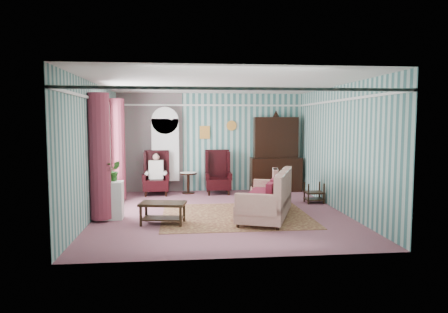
{
  "coord_description": "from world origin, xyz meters",
  "views": [
    {
      "loc": [
        -0.83,
        -8.84,
        2.06
      ],
      "look_at": [
        0.13,
        0.6,
        1.24
      ],
      "focal_mm": 32.0,
      "sensor_mm": 36.0,
      "label": 1
    }
  ],
  "objects": [
    {
      "name": "floral_armchair",
      "position": [
        1.16,
        0.84,
        0.53
      ],
      "size": [
        0.86,
        0.86,
        1.05
      ],
      "primitive_type": "cube",
      "rotation": [
        0.0,
        0.0,
        1.4
      ],
      "color": "#C1B396",
      "rests_on": "floor"
    },
    {
      "name": "plant_stand",
      "position": [
        -2.4,
        -0.3,
        0.4
      ],
      "size": [
        0.55,
        0.35,
        0.8
      ],
      "primitive_type": "cube",
      "color": "white",
      "rests_on": "floor"
    },
    {
      "name": "wingback_left",
      "position": [
        -1.6,
        2.45,
        0.62
      ],
      "size": [
        0.76,
        0.8,
        1.25
      ],
      "primitive_type": "cube",
      "color": "black",
      "rests_on": "floor"
    },
    {
      "name": "sofa",
      "position": [
        0.9,
        -0.57,
        0.51
      ],
      "size": [
        1.78,
        2.34,
        1.02
      ],
      "primitive_type": "cube",
      "rotation": [
        0.0,
        0.0,
        1.21
      ],
      "color": "beige",
      "rests_on": "floor"
    },
    {
      "name": "dresser_hutch",
      "position": [
        1.9,
        2.72,
        1.18
      ],
      "size": [
        1.5,
        0.56,
        2.36
      ],
      "primitive_type": "cube",
      "color": "black",
      "rests_on": "floor"
    },
    {
      "name": "potted_plant_a",
      "position": [
        -2.43,
        -0.44,
        1.02
      ],
      "size": [
        0.46,
        0.42,
        0.43
      ],
      "primitive_type": "imported",
      "rotation": [
        0.0,
        0.0,
        -0.25
      ],
      "color": "#275119",
      "rests_on": "plant_stand"
    },
    {
      "name": "wingback_right",
      "position": [
        0.15,
        2.45,
        0.62
      ],
      "size": [
        0.76,
        0.8,
        1.25
      ],
      "primitive_type": "cube",
      "color": "black",
      "rests_on": "floor"
    },
    {
      "name": "room_shell",
      "position": [
        -0.62,
        0.18,
        2.01
      ],
      "size": [
        5.53,
        6.02,
        2.91
      ],
      "color": "#3D6F6C",
      "rests_on": "ground"
    },
    {
      "name": "seated_woman",
      "position": [
        -1.6,
        2.45,
        0.59
      ],
      "size": [
        0.44,
        0.4,
        1.18
      ],
      "primitive_type": null,
      "color": "silver",
      "rests_on": "floor"
    },
    {
      "name": "potted_plant_c",
      "position": [
        -2.47,
        -0.26,
        1.01
      ],
      "size": [
        0.26,
        0.26,
        0.42
      ],
      "primitive_type": "imported",
      "rotation": [
        0.0,
        0.0,
        0.11
      ],
      "color": "#244C17",
      "rests_on": "plant_stand"
    },
    {
      "name": "coffee_table",
      "position": [
        -1.26,
        -0.84,
        0.22
      ],
      "size": [
        0.98,
        0.66,
        0.44
      ],
      "primitive_type": "cube",
      "rotation": [
        0.0,
        0.0,
        -0.18
      ],
      "color": "black",
      "rests_on": "floor"
    },
    {
      "name": "bookcase",
      "position": [
        -1.35,
        2.84,
        1.12
      ],
      "size": [
        0.8,
        0.28,
        2.24
      ],
      "primitive_type": "cube",
      "color": "silver",
      "rests_on": "floor"
    },
    {
      "name": "round_side_table",
      "position": [
        -0.7,
        2.6,
        0.3
      ],
      "size": [
        0.5,
        0.5,
        0.6
      ],
      "primitive_type": "cylinder",
      "color": "black",
      "rests_on": "floor"
    },
    {
      "name": "rug",
      "position": [
        0.3,
        -0.3,
        0.01
      ],
      "size": [
        3.2,
        2.6,
        0.01
      ],
      "primitive_type": "cube",
      "color": "#4C191A",
      "rests_on": "floor"
    },
    {
      "name": "nest_table",
      "position": [
        2.47,
        0.9,
        0.27
      ],
      "size": [
        0.45,
        0.38,
        0.54
      ],
      "primitive_type": "cube",
      "color": "black",
      "rests_on": "floor"
    },
    {
      "name": "potted_plant_b",
      "position": [
        -2.3,
        -0.17,
        1.01
      ],
      "size": [
        0.29,
        0.27,
        0.43
      ],
      "primitive_type": "imported",
      "rotation": [
        0.0,
        0.0,
        0.41
      ],
      "color": "#16481A",
      "rests_on": "plant_stand"
    },
    {
      "name": "floor",
      "position": [
        0.0,
        0.0,
        0.0
      ],
      "size": [
        6.0,
        6.0,
        0.0
      ],
      "primitive_type": "plane",
      "color": "#915465",
      "rests_on": "ground"
    }
  ]
}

